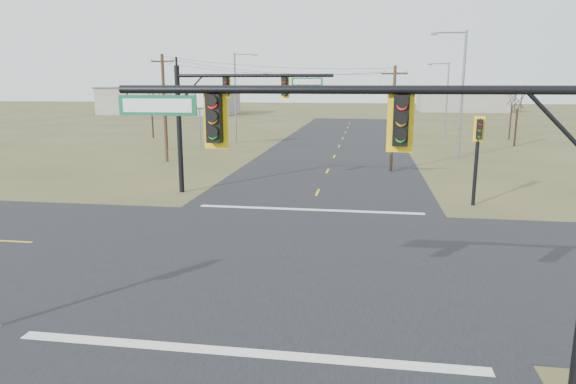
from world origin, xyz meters
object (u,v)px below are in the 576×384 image
object	(u,v)px
utility_pole_far	(164,106)
bare_tree_c	(518,99)
streetlight_c	(237,93)
pedestal_signal_ne	(478,142)
highway_sign	(210,107)
utility_pole_near	(393,117)
mast_arm_near	(413,154)
streetlight_b	(445,96)
bare_tree_b	(151,94)
mast_arm_far	(224,103)
bare_tree_a	(165,98)
bare_tree_d	(512,99)
streetlight_a	(460,88)

from	to	relation	value
utility_pole_far	bare_tree_c	distance (m)	36.47
streetlight_c	utility_pole_far	bearing A→B (deg)	-98.04
pedestal_signal_ne	highway_sign	xyz separation A→B (m)	(-22.09, 23.18, 0.73)
utility_pole_near	pedestal_signal_ne	bearing A→B (deg)	-69.63
pedestal_signal_ne	utility_pole_near	bearing A→B (deg)	124.31
utility_pole_far	bare_tree_c	bearing A→B (deg)	26.06
mast_arm_near	pedestal_signal_ne	xyz separation A→B (m)	(4.98, 17.89, -1.66)
utility_pole_far	streetlight_b	distance (m)	35.02
bare_tree_b	pedestal_signal_ne	bearing A→B (deg)	-44.44
mast_arm_far	streetlight_b	xyz separation A→B (m)	(17.67, 35.18, -0.39)
streetlight_c	bare_tree_a	distance (m)	9.12
streetlight_c	mast_arm_far	bearing A→B (deg)	-76.00
bare_tree_b	bare_tree_c	xyz separation A→B (m)	(41.92, -2.42, -0.36)
bare_tree_a	bare_tree_d	world-z (taller)	bare_tree_a
mast_arm_far	streetlight_c	xyz separation A→B (m)	(-6.12, 27.20, 0.08)
utility_pole_near	streetlight_a	size ratio (longest dim) A/B	0.71
utility_pole_near	bare_tree_d	distance (m)	29.45
utility_pole_far	bare_tree_b	size ratio (longest dim) A/B	1.35
mast_arm_near	utility_pole_far	distance (m)	35.87
utility_pole_far	bare_tree_c	xyz separation A→B (m)	(32.77, 16.02, 0.28)
streetlight_c	highway_sign	bearing A→B (deg)	-105.90
streetlight_b	bare_tree_d	world-z (taller)	streetlight_b
utility_pole_near	bare_tree_a	distance (m)	24.45
mast_arm_far	bare_tree_d	bearing A→B (deg)	73.12
streetlight_c	bare_tree_a	size ratio (longest dim) A/B	1.54
streetlight_b	bare_tree_c	bearing A→B (deg)	-52.23
streetlight_c	pedestal_signal_ne	bearing A→B (deg)	-52.71
mast_arm_near	streetlight_c	bearing A→B (deg)	111.82
pedestal_signal_ne	streetlight_a	size ratio (longest dim) A/B	0.44
bare_tree_a	bare_tree_b	world-z (taller)	bare_tree_b
mast_arm_near	streetlight_b	size ratio (longest dim) A/B	1.13
utility_pole_far	streetlight_c	bearing A→B (deg)	80.64
pedestal_signal_ne	utility_pole_near	size ratio (longest dim) A/B	0.62
highway_sign	streetlight_c	distance (m)	5.49
streetlight_b	bare_tree_a	distance (m)	33.11
pedestal_signal_ne	bare_tree_b	distance (m)	45.10
streetlight_a	bare_tree_b	bearing A→B (deg)	164.38
highway_sign	streetlight_a	bearing A→B (deg)	-17.46
utility_pole_near	utility_pole_far	bearing A→B (deg)	173.27
mast_arm_near	bare_tree_a	bearing A→B (deg)	121.73
streetlight_a	bare_tree_a	bearing A→B (deg)	-179.93
utility_pole_far	streetlight_c	size ratio (longest dim) A/B	0.91
streetlight_a	streetlight_b	xyz separation A→B (m)	(1.29, 17.47, -1.12)
streetlight_a	streetlight_c	size ratio (longest dim) A/B	1.12
utility_pole_far	bare_tree_a	xyz separation A→B (m)	(-3.18, 8.05, 0.42)
utility_pole_far	streetlight_b	size ratio (longest dim) A/B	0.99
bare_tree_b	highway_sign	bearing A→B (deg)	-39.72
streetlight_c	bare_tree_b	bearing A→B (deg)	165.58
mast_arm_far	streetlight_c	bearing A→B (deg)	121.66
highway_sign	streetlight_a	size ratio (longest dim) A/B	0.54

